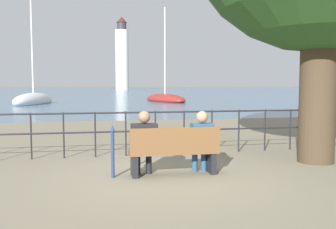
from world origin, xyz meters
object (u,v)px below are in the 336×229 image
Objects in this scene: seated_person_left at (144,140)px; harbor_lighthouse at (122,56)px; sailboat_1 at (165,99)px; sailboat_3 at (316,103)px; closed_umbrella at (113,148)px; park_bench at (174,152)px; sailboat_0 at (34,100)px; seated_person_right at (201,139)px.

harbor_lighthouse is at bearing 85.65° from seated_person_left.
sailboat_3 is (8.33, -12.92, 0.13)m from sailboat_1.
closed_umbrella is at bearing -175.73° from seated_person_left.
seated_person_left reaches higher than closed_umbrella.
sailboat_1 reaches higher than closed_umbrella.
sailboat_0 is at bearing 103.25° from park_bench.
seated_person_right is 21.67m from sailboat_3.
closed_umbrella is (-1.67, -0.05, -0.12)m from seated_person_right.
sailboat_0 is 0.54× the size of harbor_lighthouse.
seated_person_right is 28.06m from sailboat_0.
harbor_lighthouse is (-5.42, 102.91, 10.88)m from sailboat_3.
sailboat_1 is at bearing 28.29° from sailboat_0.
park_bench is 30.51m from sailboat_1.
harbor_lighthouse reaches higher than park_bench.
seated_person_right is at bearing 8.10° from park_bench.
seated_person_right is 120.63m from harbor_lighthouse.
seated_person_left is 27.81m from sailboat_0.
seated_person_right is at bearing -110.69° from sailboat_3.
harbor_lighthouse is at bearing 76.43° from sailboat_1.
sailboat_0 is at bearing 104.37° from seated_person_right.
sailboat_0 is 94.56m from harbor_lighthouse.
seated_person_right is 0.05× the size of harbor_lighthouse.
sailboat_1 is (6.79, 29.95, -0.28)m from closed_umbrella.
closed_umbrella is at bearing -178.44° from seated_person_right.
sailboat_1 reaches higher than park_bench.
seated_person_right is at bearing 0.15° from seated_person_left.
sailboat_1 is (5.67, 29.98, -0.17)m from park_bench.
closed_umbrella is at bearing -63.41° from sailboat_0.
park_bench is at bearing -94.09° from harbor_lighthouse.
seated_person_left is 0.09× the size of sailboat_0.
seated_person_right is 0.10× the size of sailboat_3.
sailboat_1 reaches higher than seated_person_left.
sailboat_1 is 0.40× the size of harbor_lighthouse.
seated_person_right is at bearing -60.05° from sailboat_0.
harbor_lighthouse reaches higher than closed_umbrella.
sailboat_1 is 0.80× the size of sailboat_3.
seated_person_right is 0.09× the size of sailboat_0.
sailboat_0 reaches higher than seated_person_left.
sailboat_0 is at bearing 171.16° from sailboat_3.
sailboat_3 reaches higher than sailboat_1.
harbor_lighthouse is at bearing 96.39° from sailboat_0.
sailboat_1 is at bearing 79.29° from park_bench.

